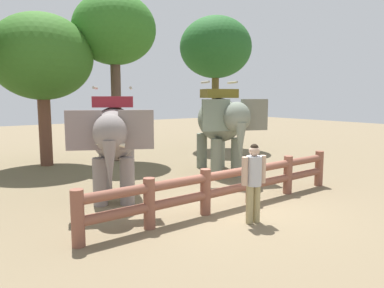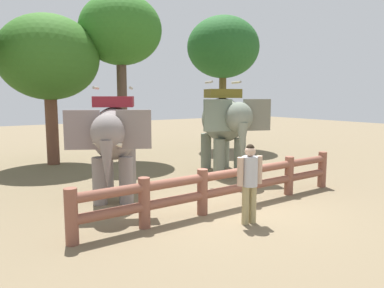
% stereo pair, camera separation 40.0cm
% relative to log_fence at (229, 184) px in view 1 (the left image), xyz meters
% --- Properties ---
extents(ground_plane, '(60.00, 60.00, 0.00)m').
position_rel_log_fence_xyz_m(ground_plane, '(0.00, -0.16, -0.60)').
color(ground_plane, '#726248').
extents(log_fence, '(7.63, 0.46, 1.05)m').
position_rel_log_fence_xyz_m(log_fence, '(0.00, 0.00, 0.00)').
color(log_fence, brown).
rests_on(log_fence, ground).
extents(elephant_near_left, '(2.71, 3.43, 2.93)m').
position_rel_log_fence_xyz_m(elephant_near_left, '(-1.85, 2.41, 1.04)').
color(elephant_near_left, gray).
rests_on(elephant_near_left, ground).
extents(elephant_center, '(2.73, 3.80, 3.19)m').
position_rel_log_fence_xyz_m(elephant_center, '(2.47, 3.22, 1.19)').
color(elephant_center, slate).
rests_on(elephant_center, ground).
extents(tourist_woman_in_black, '(0.60, 0.37, 1.70)m').
position_rel_log_fence_xyz_m(tourist_woman_in_black, '(-0.27, -1.06, 0.38)').
color(tourist_woman_in_black, '#9E8E60').
rests_on(tourist_woman_in_black, ground).
extents(tree_back_center, '(3.80, 3.80, 5.76)m').
position_rel_log_fence_xyz_m(tree_back_center, '(-2.05, 8.33, 3.50)').
color(tree_back_center, brown).
rests_on(tree_back_center, ground).
extents(tree_far_right, '(3.61, 3.61, 6.64)m').
position_rel_log_fence_xyz_m(tree_far_right, '(6.33, 8.20, 4.47)').
color(tree_far_right, brown).
rests_on(tree_far_right, ground).
extents(tree_deep_back, '(3.34, 3.34, 6.77)m').
position_rel_log_fence_xyz_m(tree_deep_back, '(0.67, 7.75, 4.68)').
color(tree_deep_back, brown).
rests_on(tree_deep_back, ground).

